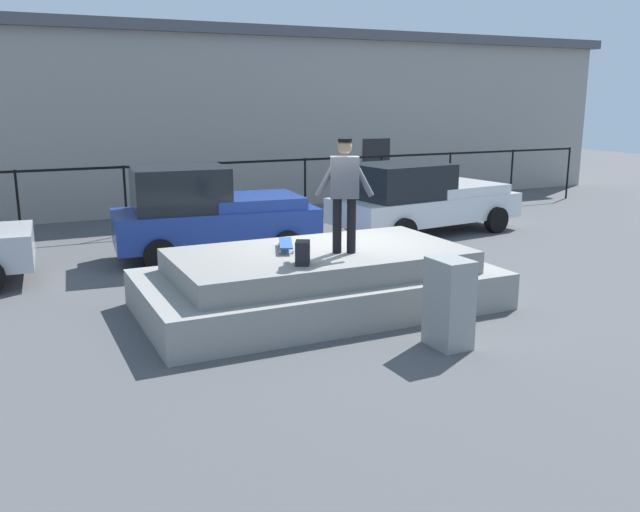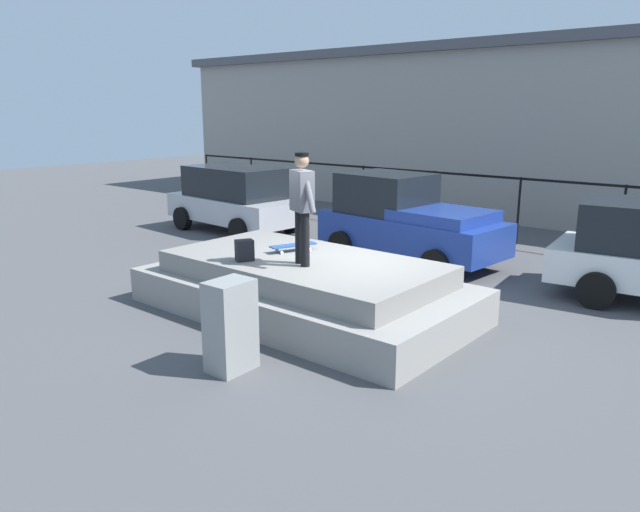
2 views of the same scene
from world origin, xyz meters
name	(u,v)px [view 2 (image 2 of 2)]	position (x,y,z in m)	size (l,w,h in m)	color
ground_plane	(352,313)	(0.00, 0.00, 0.00)	(60.00, 60.00, 0.00)	#4C4C4F
concrete_ledge	(304,287)	(-0.67, -0.47, 0.43)	(5.58, 2.98, 0.93)	gray
skateboarder	(302,201)	(-0.40, -0.80, 1.95)	(0.86, 0.46, 1.75)	black
skateboard	(293,246)	(-1.13, -0.21, 1.03)	(0.48, 0.85, 0.12)	#264C8C
backpack	(244,250)	(-1.29, -1.21, 1.10)	(0.28, 0.20, 0.34)	black
car_silver_hatchback_near	(235,198)	(-6.71, 3.51, 0.94)	(4.18, 2.23, 1.79)	#B7B7BC
car_blue_pickup_mid	(406,220)	(-1.26, 3.64, 0.94)	(4.29, 2.27, 1.92)	navy
utility_box	(230,326)	(0.14, -2.82, 0.61)	(0.44, 0.60, 1.21)	gray
fence_row	(520,196)	(0.00, 6.90, 1.22)	(24.06, 0.06, 1.70)	black
warehouse_building	(604,129)	(0.00, 13.60, 2.68)	(30.81, 8.91, 5.35)	gray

